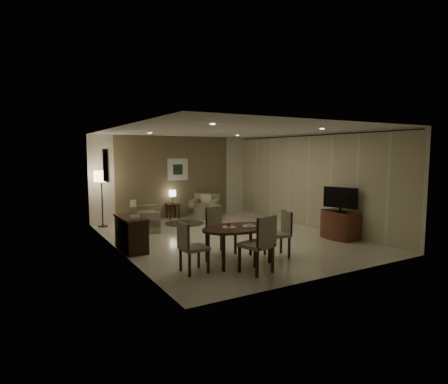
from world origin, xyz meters
TOP-DOWN VIEW (x-y plane):
  - room_shell at (0.00, 0.40)m, footprint 5.50×7.00m
  - taupe_accent at (0.00, 3.48)m, footprint 3.96×0.03m
  - curtain_wall at (2.68, 0.00)m, footprint 0.08×6.70m
  - curtain_rod at (2.68, 0.00)m, footprint 0.03×6.80m
  - art_back_frame at (0.10, 3.46)m, footprint 0.72×0.03m
  - art_back_canvas at (0.10, 3.44)m, footprint 0.34×0.01m
  - art_left_frame at (-2.72, 1.20)m, footprint 0.03×0.60m
  - art_left_canvas at (-2.71, 1.20)m, footprint 0.01×0.46m
  - downlight_nl at (-1.40, -1.80)m, footprint 0.10×0.10m
  - downlight_nr at (1.40, -1.80)m, footprint 0.10×0.10m
  - downlight_fl at (-1.40, 1.80)m, footprint 0.10×0.10m
  - downlight_fr at (1.40, 1.80)m, footprint 0.10×0.10m
  - console_desk at (-2.49, 0.00)m, footprint 0.48×1.20m
  - telephone at (-2.49, -0.30)m, footprint 0.20×0.14m
  - tv_cabinet at (2.40, -1.50)m, footprint 0.48×0.90m
  - flat_tv at (2.38, -1.50)m, footprint 0.36×0.85m
  - dining_table at (-0.94, -1.99)m, footprint 1.51×0.94m
  - chair_near at (-0.99, -2.68)m, footprint 0.61×0.61m
  - chair_far at (-0.91, -1.30)m, footprint 0.62×0.62m
  - chair_left at (-1.95, -2.10)m, footprint 0.46×0.46m
  - chair_right at (0.00, -2.00)m, footprint 0.55×0.55m
  - plate_a at (-1.12, -1.94)m, footprint 0.26×0.26m
  - plate_b at (-0.72, -2.04)m, footprint 0.26×0.26m
  - fruit_apple at (-1.12, -1.94)m, footprint 0.09×0.09m
  - napkin at (-0.72, -2.04)m, footprint 0.12×0.08m
  - round_rug at (-0.18, 2.31)m, footprint 1.18×1.18m
  - sofa at (-1.49, 2.13)m, footprint 1.75×1.22m
  - armchair at (0.80, 2.86)m, footprint 1.21×1.21m
  - side_table at (-0.18, 3.25)m, footprint 0.39×0.39m
  - table_lamp at (-0.18, 3.25)m, footprint 0.22×0.22m
  - floor_lamp at (-2.46, 3.03)m, footprint 0.41×0.41m

SIDE VIEW (x-z plane):
  - round_rug at x=-0.18m, z-range 0.00..0.01m
  - side_table at x=-0.18m, z-range 0.00..0.49m
  - tv_cabinet at x=2.40m, z-range 0.00..0.70m
  - dining_table at x=-0.94m, z-range 0.00..0.71m
  - sofa at x=-1.49m, z-range 0.00..0.75m
  - console_desk at x=-2.49m, z-range 0.00..0.75m
  - armchair at x=0.80m, z-range 0.00..0.78m
  - chair_left at x=-1.95m, z-range 0.00..0.93m
  - chair_right at x=0.00m, z-range 0.00..0.95m
  - chair_far at x=-0.91m, z-range 0.00..1.01m
  - chair_near at x=-0.99m, z-range 0.00..1.05m
  - plate_a at x=-1.12m, z-range 0.71..0.72m
  - plate_b at x=-0.72m, z-range 0.71..0.72m
  - napkin at x=-0.72m, z-range 0.72..0.75m
  - table_lamp at x=-0.18m, z-range 0.49..0.99m
  - fruit_apple at x=-1.12m, z-range 0.72..0.81m
  - telephone at x=-2.49m, z-range 0.76..0.85m
  - floor_lamp at x=-2.46m, z-range 0.00..1.64m
  - flat_tv at x=2.38m, z-range 0.72..1.32m
  - curtain_wall at x=2.68m, z-range 0.03..2.61m
  - taupe_accent at x=0.00m, z-range 0.00..2.70m
  - room_shell at x=0.00m, z-range 0.00..2.70m
  - art_back_frame at x=0.10m, z-range 1.24..1.96m
  - art_back_canvas at x=0.10m, z-range 1.43..1.77m
  - art_left_frame at x=-2.72m, z-range 1.45..2.25m
  - art_left_canvas at x=-2.71m, z-range 1.53..2.17m
  - curtain_rod at x=2.68m, z-range 2.62..2.66m
  - downlight_nl at x=-1.40m, z-range 2.68..2.69m
  - downlight_nr at x=1.40m, z-range 2.68..2.69m
  - downlight_fl at x=-1.40m, z-range 2.68..2.69m
  - downlight_fr at x=1.40m, z-range 2.68..2.69m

